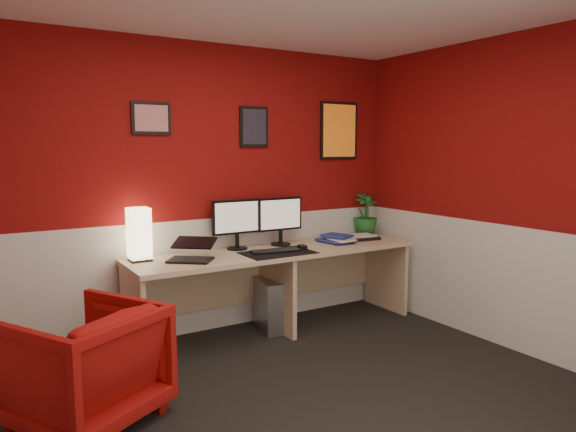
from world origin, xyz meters
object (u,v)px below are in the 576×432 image
(laptop, at_px, (190,247))
(armchair, at_px, (84,365))
(monitor_left, at_px, (237,217))
(pc_tower, at_px, (271,304))
(shoji_lamp, at_px, (139,236))
(zen_tray, at_px, (359,238))
(potted_plant, at_px, (365,214))
(desk, at_px, (277,290))
(monitor_right, at_px, (281,214))

(laptop, distance_m, armchair, 1.30)
(laptop, distance_m, monitor_left, 0.62)
(pc_tower, distance_m, armchair, 1.95)
(shoji_lamp, distance_m, zen_tray, 2.11)
(shoji_lamp, distance_m, potted_plant, 2.32)
(shoji_lamp, distance_m, monitor_left, 0.87)
(shoji_lamp, height_order, monitor_left, monitor_left)
(shoji_lamp, xyz_separation_m, pc_tower, (1.13, -0.10, -0.70))
(potted_plant, bearing_deg, shoji_lamp, -179.06)
(potted_plant, bearing_deg, laptop, -172.48)
(zen_tray, relative_size, pc_tower, 0.78)
(shoji_lamp, bearing_deg, zen_tray, -3.66)
(pc_tower, bearing_deg, zen_tray, 9.17)
(zen_tray, bearing_deg, desk, -177.47)
(zen_tray, bearing_deg, monitor_right, 170.52)
(monitor_left, xyz_separation_m, potted_plant, (1.46, 0.01, -0.08))
(potted_plant, distance_m, pc_tower, 1.40)
(potted_plant, height_order, armchair, potted_plant)
(armchair, bearing_deg, zen_tray, 167.53)
(laptop, xyz_separation_m, pc_tower, (0.80, 0.13, -0.61))
(shoji_lamp, bearing_deg, pc_tower, -4.89)
(monitor_right, distance_m, pc_tower, 0.82)
(potted_plant, bearing_deg, monitor_right, -177.89)
(shoji_lamp, xyz_separation_m, monitor_right, (1.29, 0.00, 0.09))
(shoji_lamp, relative_size, armchair, 0.52)
(zen_tray, bearing_deg, potted_plant, 37.48)
(monitor_left, relative_size, zen_tray, 1.66)
(laptop, distance_m, potted_plant, 2.01)
(laptop, bearing_deg, monitor_right, 52.52)
(monitor_right, bearing_deg, desk, -129.09)
(shoji_lamp, height_order, monitor_right, monitor_right)
(desk, bearing_deg, zen_tray, 2.53)
(monitor_right, bearing_deg, zen_tray, -9.48)
(monitor_left, distance_m, pc_tower, 0.85)
(desk, height_order, armchair, desk)
(monitor_left, height_order, armchair, monitor_left)
(laptop, relative_size, armchair, 0.43)
(laptop, height_order, potted_plant, potted_plant)
(desk, bearing_deg, monitor_left, 144.79)
(monitor_right, relative_size, armchair, 0.75)
(monitor_right, xyz_separation_m, pc_tower, (-0.16, -0.10, -0.80))
(monitor_left, xyz_separation_m, zen_tray, (1.23, -0.16, -0.28))
(pc_tower, xyz_separation_m, armchair, (-1.75, -0.86, 0.13))
(monitor_left, relative_size, armchair, 0.75)
(desk, bearing_deg, laptop, -176.59)
(desk, relative_size, monitor_right, 4.48)
(zen_tray, height_order, armchair, zen_tray)
(laptop, bearing_deg, zen_tray, 42.29)
(desk, distance_m, potted_plant, 1.33)
(monitor_right, bearing_deg, armchair, -153.55)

